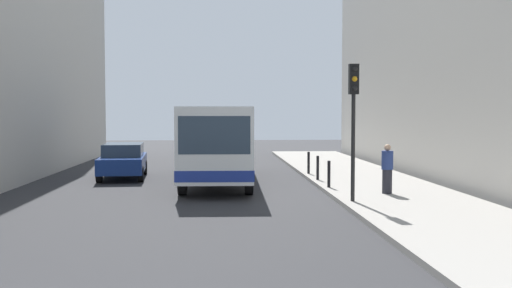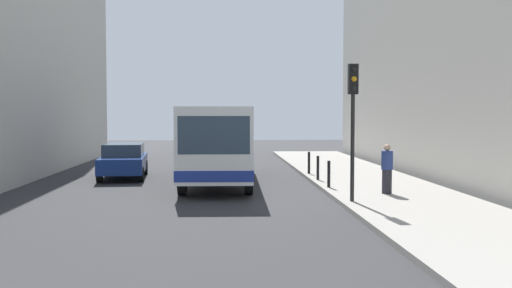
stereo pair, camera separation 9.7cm
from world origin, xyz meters
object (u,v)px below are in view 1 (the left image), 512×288
bollard_mid (318,168)px  pedestrian_near_signal (387,169)px  car_beside_bus (123,160)px  traffic_light (354,106)px  bollard_near (329,174)px  bus (218,139)px  bollard_far (309,163)px

bollard_mid → pedestrian_near_signal: (1.61, -4.08, 0.33)m
car_beside_bus → bollard_mid: size_ratio=4.76×
traffic_light → bollard_near: bearing=91.7°
car_beside_bus → bollard_near: bearing=144.7°
bus → bollard_mid: size_ratio=11.65×
bollard_near → bollard_far: bearing=90.0°
bollard_near → bollard_mid: bearing=90.0°
car_beside_bus → pedestrian_near_signal: size_ratio=2.78×
bus → pedestrian_near_signal: 7.58m
bus → bollard_mid: 4.21m
bus → car_beside_bus: size_ratio=2.45×
bus → car_beside_bus: (-4.06, 1.41, -0.94)m
traffic_light → pedestrian_near_signal: size_ratio=2.53×
traffic_light → bollard_mid: size_ratio=4.32×
bus → traffic_light: (4.03, -6.70, 1.28)m
bus → bollard_far: bus is taller
traffic_light → car_beside_bus: bearing=134.9°
bus → bollard_near: bearing=140.3°
bollard_mid → pedestrian_near_signal: bearing=-68.5°
bollard_near → bollard_mid: 2.36m
car_beside_bus → pedestrian_near_signal: (9.60, -6.53, 0.17)m
traffic_light → bollard_far: traffic_light is taller
bollard_near → pedestrian_near_signal: size_ratio=0.59×
bollard_far → car_beside_bus: bearing=179.4°
traffic_light → bollard_far: bearing=90.7°
car_beside_bus → pedestrian_near_signal: bearing=141.5°
bollard_near → pedestrian_near_signal: 2.37m
car_beside_bus → bollard_mid: 8.36m
bollard_near → bollard_mid: size_ratio=1.00×
pedestrian_near_signal → car_beside_bus: bearing=-23.4°
bus → bollard_far: (3.93, 1.33, -1.10)m
car_beside_bus → bus: bearing=156.6°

